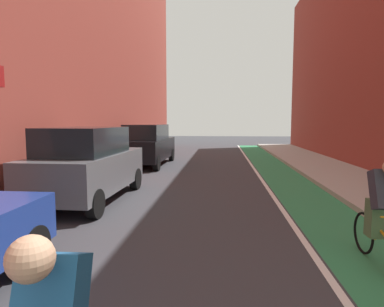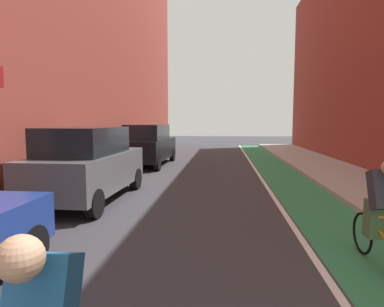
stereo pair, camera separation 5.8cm
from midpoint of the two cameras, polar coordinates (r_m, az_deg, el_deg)
ground_plane at (r=10.62m, az=1.49°, el=-5.93°), size 72.98×72.98×0.00m
bike_lane_paint at (r=12.78m, az=16.13°, el=-4.16°), size 1.60×33.17×0.00m
lane_divider_stripe at (r=12.65m, az=12.11°, el=-4.17°), size 0.12×33.17×0.00m
sidewalk_right at (r=13.36m, az=25.57°, el=-3.78°), size 2.85×33.17×0.14m
parked_suv_gray at (r=9.09m, az=-17.66°, el=-1.68°), size 1.94×4.27×1.98m
parked_suv_black at (r=15.86m, az=-7.51°, el=1.59°), size 1.96×4.79×1.98m
cyclist_mid at (r=5.50m, az=30.37°, el=-9.10°), size 0.48×1.72×1.62m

